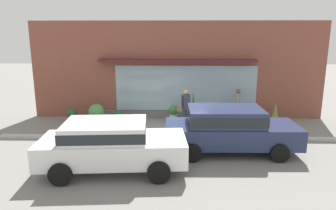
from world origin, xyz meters
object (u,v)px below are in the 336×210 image
object	(u,v)px
potted_plant_window_right	(119,115)
potted_plant_window_center	(96,112)
potted_plant_near_hydrant	(275,112)
fire_hydrant	(207,120)
potted_plant_by_entrance	(174,113)
pedestrian_with_handbag	(185,105)
potted_plant_doorstep	(193,106)
parked_car_navy	(229,127)
pedestrian_passerby	(238,103)
potted_plant_trailing_edge	(72,114)
parked_car_white	(111,143)

from	to	relation	value
potted_plant_window_right	potted_plant_window_center	distance (m)	1.06
potted_plant_window_right	potted_plant_near_hydrant	size ratio (longest dim) A/B	0.63
fire_hydrant	potted_plant_by_entrance	bearing A→B (deg)	140.08
pedestrian_with_handbag	potted_plant_window_right	distance (m)	3.20
potted_plant_doorstep	potted_plant_by_entrance	xyz separation A→B (m)	(-0.92, -0.37, -0.23)
parked_car_navy	potted_plant_by_entrance	xyz separation A→B (m)	(-1.95, 3.63, -0.43)
potted_plant_near_hydrant	potted_plant_by_entrance	size ratio (longest dim) A/B	1.11
pedestrian_with_handbag	pedestrian_passerby	size ratio (longest dim) A/B	1.08
pedestrian_passerby	potted_plant_by_entrance	size ratio (longest dim) A/B	1.88
pedestrian_with_handbag	potted_plant_by_entrance	xyz separation A→B (m)	(-0.51, 0.70, -0.51)
potted_plant_near_hydrant	potted_plant_window_right	bearing A→B (deg)	-177.78
parked_car_navy	potted_plant_window_center	bearing A→B (deg)	145.90
potted_plant_trailing_edge	parked_car_white	bearing A→B (deg)	-60.72
parked_car_navy	parked_car_white	size ratio (longest dim) A/B	1.03
parked_car_white	potted_plant_by_entrance	bearing A→B (deg)	66.36
fire_hydrant	potted_plant_doorstep	xyz separation A→B (m)	(-0.51, 1.57, 0.22)
pedestrian_with_handbag	parked_car_navy	size ratio (longest dim) A/B	0.37
potted_plant_trailing_edge	pedestrian_with_handbag	bearing A→B (deg)	-7.64
parked_car_white	potted_plant_near_hydrant	bearing A→B (deg)	35.49
parked_car_navy	potted_plant_near_hydrant	xyz separation A→B (m)	(2.81, 3.90, -0.45)
pedestrian_with_handbag	potted_plant_window_center	xyz separation A→B (m)	(-4.10, 0.63, -0.51)
potted_plant_near_hydrant	potted_plant_doorstep	world-z (taller)	potted_plant_doorstep
potted_plant_window_right	potted_plant_doorstep	distance (m)	3.51
fire_hydrant	parked_car_white	world-z (taller)	parked_car_white
parked_car_navy	potted_plant_by_entrance	world-z (taller)	parked_car_navy
pedestrian_passerby	potted_plant_near_hydrant	xyz separation A→B (m)	(1.76, -0.02, -0.45)
pedestrian_passerby	potted_plant_by_entrance	xyz separation A→B (m)	(-3.00, -0.30, -0.43)
parked_car_white	potted_plant_doorstep	world-z (taller)	parked_car_white
fire_hydrant	potted_plant_doorstep	size ratio (longest dim) A/B	0.65
pedestrian_with_handbag	parked_car_navy	xyz separation A→B (m)	(1.44, -2.93, -0.08)
parked_car_navy	potted_plant_trailing_edge	size ratio (longest dim) A/B	7.33
potted_plant_doorstep	potted_plant_near_hydrant	bearing A→B (deg)	-1.37
potted_plant_near_hydrant	potted_plant_by_entrance	world-z (taller)	potted_plant_near_hydrant
potted_plant_window_center	potted_plant_doorstep	size ratio (longest dim) A/B	0.61
parked_car_white	potted_plant_window_right	bearing A→B (deg)	93.41
parked_car_white	potted_plant_trailing_edge	world-z (taller)	parked_car_white
potted_plant_window_center	potted_plant_trailing_edge	distance (m)	1.18
pedestrian_with_handbag	potted_plant_doorstep	distance (m)	1.18
pedestrian_passerby	potted_plant_window_center	size ratio (longest dim) A/B	1.78
pedestrian_with_handbag	parked_car_white	distance (m)	5.11
potted_plant_trailing_edge	pedestrian_passerby	bearing A→B (deg)	2.09
fire_hydrant	potted_plant_window_center	distance (m)	5.15
potted_plant_near_hydrant	parked_car_white	bearing A→B (deg)	-140.01
pedestrian_with_handbag	potted_plant_window_center	world-z (taller)	pedestrian_with_handbag
potted_plant_doorstep	potted_plant_trailing_edge	bearing A→B (deg)	-176.41
parked_car_navy	potted_plant_window_center	size ratio (longest dim) A/B	5.27
parked_car_white	potted_plant_window_center	size ratio (longest dim) A/B	5.12
fire_hydrant	potted_plant_window_right	distance (m)	4.15
potted_plant_doorstep	potted_plant_window_center	bearing A→B (deg)	-174.46
fire_hydrant	pedestrian_passerby	world-z (taller)	pedestrian_passerby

